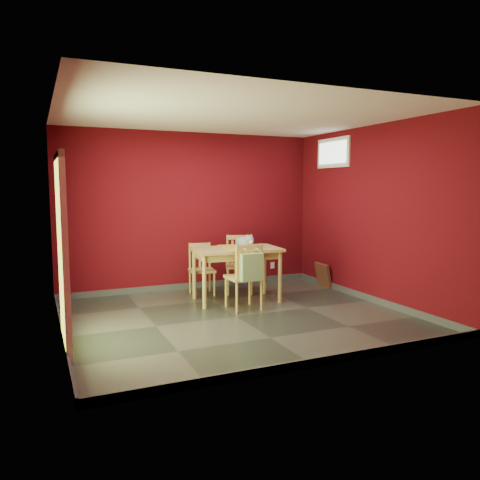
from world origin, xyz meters
name	(u,v)px	position (x,y,z in m)	size (l,w,h in m)	color
ground	(237,317)	(0.00, 0.00, 0.00)	(4.50, 4.50, 0.00)	#2D342D
room_shell	(237,313)	(0.00, 0.00, 0.05)	(4.50, 4.50, 4.50)	#50080F
doorway	(61,247)	(-2.23, -0.40, 1.12)	(0.06, 1.01, 2.13)	#B7D838
window	(333,153)	(2.23, 1.00, 2.35)	(0.05, 0.90, 0.50)	white
outlet_plate	(272,265)	(1.60, 1.99, 0.30)	(0.08, 0.01, 0.12)	silver
dining_table	(236,255)	(0.36, 0.84, 0.73)	(1.39, 0.89, 0.83)	tan
table_runner	(240,253)	(0.36, 0.71, 0.77)	(0.46, 0.85, 0.41)	#B28D2D
chair_far_left	(201,268)	(0.01, 1.49, 0.43)	(0.44, 0.44, 0.84)	tan
chair_far_right	(239,263)	(0.65, 1.38, 0.49)	(0.58, 0.58, 0.96)	tan
chair_near	(245,276)	(0.26, 0.30, 0.49)	(0.46, 0.46, 0.97)	tan
tote_bag	(252,267)	(0.27, 0.08, 0.66)	(0.32, 0.19, 0.45)	#78A166
cat	(244,240)	(0.47, 0.81, 0.95)	(0.25, 0.48, 0.24)	slate
picture_frame	(323,275)	(2.19, 1.17, 0.21)	(0.17, 0.43, 0.42)	brown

